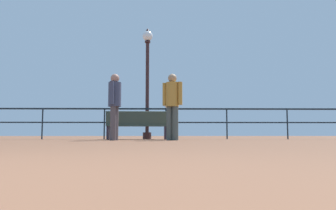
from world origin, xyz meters
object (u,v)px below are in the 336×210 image
Objects in this scene: bench_near_left at (137,124)px; person_by_bench at (172,102)px; lamppost_center at (147,73)px; seagull_on_rail at (168,106)px; person_at_railing at (115,102)px.

bench_near_left is 1.02× the size of person_by_bench.
person_by_bench is at bearing -70.47° from lamppost_center.
lamppost_center is at bearing 166.20° from seagull_on_rail.
bench_near_left is 1.37m from seagull_on_rail.
seagull_on_rail is at bearing -13.80° from lamppost_center.
lamppost_center is (0.27, 0.92, 1.72)m from bench_near_left.
lamppost_center reaches higher than person_by_bench.
person_by_bench is at bearing -49.39° from bench_near_left.
person_at_railing is at bearing -110.69° from bench_near_left.
bench_near_left is 1.97m from lamppost_center.
seagull_on_rail is at bearing 91.82° from person_by_bench.
bench_near_left is 1.45m from person_at_railing.
person_by_bench is 1.01× the size of person_at_railing.
lamppost_center is 1.31m from seagull_on_rail.
lamppost_center is at bearing 71.07° from person_at_railing.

